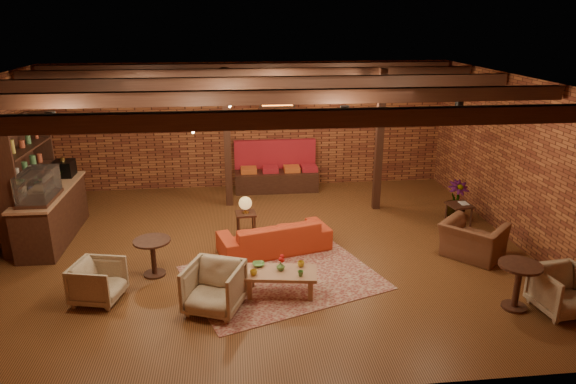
{
  "coord_description": "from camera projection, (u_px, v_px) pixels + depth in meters",
  "views": [
    {
      "loc": [
        -0.46,
        -8.96,
        4.28
      ],
      "look_at": [
        0.54,
        0.2,
        1.1
      ],
      "focal_mm": 32.0,
      "sensor_mm": 36.0,
      "label": 1
    }
  ],
  "objects": [
    {
      "name": "plant_counter",
      "position": [
        56.0,
        178.0,
        10.18
      ],
      "size": [
        0.35,
        0.39,
        0.3
      ],
      "primitive_type": "imported",
      "color": "#337F33",
      "rests_on": "service_counter"
    },
    {
      "name": "shelving_hutch",
      "position": [
        28.0,
        181.0,
        10.04
      ],
      "size": [
        0.52,
        2.0,
        2.4
      ],
      "primitive_type": null,
      "color": "black",
      "rests_on": "ground"
    },
    {
      "name": "ceiling_spotlights",
      "position": [
        258.0,
        101.0,
        8.93
      ],
      "size": [
        6.4,
        4.4,
        0.28
      ],
      "primitive_type": null,
      "color": "black",
      "rests_on": "ceiling"
    },
    {
      "name": "post_right",
      "position": [
        379.0,
        141.0,
        11.51
      ],
      "size": [
        0.16,
        0.16,
        3.2
      ],
      "primitive_type": "cube",
      "color": "black",
      "rests_on": "ground"
    },
    {
      "name": "rug",
      "position": [
        283.0,
        277.0,
        8.83
      ],
      "size": [
        3.72,
        3.28,
        0.01
      ],
      "primitive_type": "cube",
      "rotation": [
        0.0,
        0.0,
        0.35
      ],
      "color": "maroon",
      "rests_on": "floor"
    },
    {
      "name": "ceiling",
      "position": [
        258.0,
        81.0,
        8.82
      ],
      "size": [
        10.0,
        8.0,
        0.02
      ],
      "primitive_type": "cube",
      "color": "black",
      "rests_on": "wall_back"
    },
    {
      "name": "armchair_a",
      "position": [
        98.0,
        280.0,
        8.02
      ],
      "size": [
        0.8,
        0.83,
        0.72
      ],
      "primitive_type": "imported",
      "rotation": [
        0.0,
        0.0,
        1.34
      ],
      "color": "beige",
      "rests_on": "floor"
    },
    {
      "name": "ceiling_pipe",
      "position": [
        254.0,
        89.0,
        10.44
      ],
      "size": [
        9.6,
        0.12,
        0.12
      ],
      "primitive_type": "cylinder",
      "rotation": [
        0.0,
        1.57,
        0.0
      ],
      "color": "black",
      "rests_on": "ceiling"
    },
    {
      "name": "wall_back",
      "position": [
        251.0,
        126.0,
        13.1
      ],
      "size": [
        10.0,
        0.02,
        3.2
      ],
      "primitive_type": "cube",
      "color": "#5F281B",
      "rests_on": "ground"
    },
    {
      "name": "side_table_book",
      "position": [
        459.0,
        206.0,
        10.82
      ],
      "size": [
        0.52,
        0.52,
        0.53
      ],
      "rotation": [
        0.0,
        0.0,
        0.15
      ],
      "color": "black",
      "rests_on": "floor"
    },
    {
      "name": "post_left",
      "position": [
        227.0,
        139.0,
        11.72
      ],
      "size": [
        0.16,
        0.16,
        3.2
      ],
      "primitive_type": "cube",
      "color": "black",
      "rests_on": "ground"
    },
    {
      "name": "sofa",
      "position": [
        274.0,
        236.0,
        9.74
      ],
      "size": [
        2.23,
        1.33,
        0.61
      ],
      "primitive_type": "imported",
      "rotation": [
        0.0,
        0.0,
        3.41
      ],
      "color": "#AE3218",
      "rests_on": "floor"
    },
    {
      "name": "round_table_right",
      "position": [
        518.0,
        279.0,
        7.76
      ],
      "size": [
        0.64,
        0.64,
        0.75
      ],
      "color": "black",
      "rests_on": "floor"
    },
    {
      "name": "wall_right",
      "position": [
        520.0,
        162.0,
        9.85
      ],
      "size": [
        0.02,
        8.0,
        3.2
      ],
      "primitive_type": "cube",
      "color": "#5F281B",
      "rests_on": "ground"
    },
    {
      "name": "side_table_lamp",
      "position": [
        245.0,
        206.0,
        10.33
      ],
      "size": [
        0.43,
        0.43,
        0.84
      ],
      "rotation": [
        0.0,
        0.0,
        0.09
      ],
      "color": "black",
      "rests_on": "floor"
    },
    {
      "name": "service_counter",
      "position": [
        50.0,
        201.0,
        10.12
      ],
      "size": [
        0.8,
        2.5,
        1.6
      ],
      "primitive_type": null,
      "color": "black",
      "rests_on": "ground"
    },
    {
      "name": "floor",
      "position": [
        261.0,
        250.0,
        9.86
      ],
      "size": [
        10.0,
        10.0,
        0.0
      ],
      "primitive_type": "plane",
      "color": "#39220E",
      "rests_on": "ground"
    },
    {
      "name": "wall_front",
      "position": [
        281.0,
        275.0,
        5.58
      ],
      "size": [
        10.0,
        0.02,
        3.2
      ],
      "primitive_type": "cube",
      "color": "#5F281B",
      "rests_on": "ground"
    },
    {
      "name": "armchair_b",
      "position": [
        214.0,
        285.0,
        7.75
      ],
      "size": [
        1.02,
        0.99,
        0.82
      ],
      "primitive_type": "imported",
      "rotation": [
        0.0,
        0.0,
        -0.37
      ],
      "color": "beige",
      "rests_on": "floor"
    },
    {
      "name": "coffee_table",
      "position": [
        280.0,
        274.0,
        8.23
      ],
      "size": [
        1.23,
        0.74,
        0.65
      ],
      "rotation": [
        0.0,
        0.0,
        -0.15
      ],
      "color": "#936144",
      "rests_on": "floor"
    },
    {
      "name": "armchair_right",
      "position": [
        473.0,
        234.0,
        9.45
      ],
      "size": [
        1.2,
        1.22,
        0.91
      ],
      "primitive_type": "imported",
      "rotation": [
        0.0,
        0.0,
        2.32
      ],
      "color": "brown",
      "rests_on": "floor"
    },
    {
      "name": "ceiling_beams",
      "position": [
        258.0,
        88.0,
        8.86
      ],
      "size": [
        9.8,
        6.4,
        0.22
      ],
      "primitive_type": null,
      "color": "black",
      "rests_on": "ceiling"
    },
    {
      "name": "service_sign",
      "position": [
        277.0,
        102.0,
        12.07
      ],
      "size": [
        0.86,
        0.06,
        0.3
      ],
      "primitive_type": "cube",
      "color": "orange",
      "rests_on": "ceiling"
    },
    {
      "name": "banquette",
      "position": [
        276.0,
        171.0,
        13.1
      ],
      "size": [
        2.1,
        0.7,
        1.0
      ],
      "primitive_type": null,
      "color": "#A51B26",
      "rests_on": "ground"
    },
    {
      "name": "armchair_far",
      "position": [
        564.0,
        289.0,
        7.7
      ],
      "size": [
        0.82,
        0.78,
        0.77
      ],
      "primitive_type": "imported",
      "rotation": [
        0.0,
        0.0,
        0.11
      ],
      "color": "beige",
      "rests_on": "floor"
    },
    {
      "name": "round_table_left",
      "position": [
        153.0,
        251.0,
        8.79
      ],
      "size": [
        0.63,
        0.63,
        0.66
      ],
      "color": "black",
      "rests_on": "floor"
    },
    {
      "name": "plant_tall",
      "position": [
        461.0,
        163.0,
        11.04
      ],
      "size": [
        1.49,
        1.49,
        2.54
      ],
      "primitive_type": "imported",
      "rotation": [
        0.0,
        0.0,
        0.05
      ],
      "color": "#4C7F4C",
      "rests_on": "floor"
    }
  ]
}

